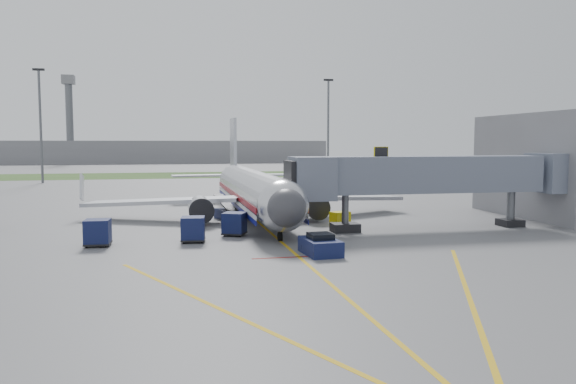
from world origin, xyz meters
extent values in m
plane|color=#565659|center=(0.00, 0.00, 0.00)|extent=(400.00, 400.00, 0.00)
cube|color=#2D4C1E|center=(0.00, 90.00, 0.01)|extent=(300.00, 25.00, 0.01)
cube|color=gold|center=(0.00, -2.00, 0.00)|extent=(0.25, 50.00, 0.01)
cube|color=maroon|center=(0.00, -4.00, 0.00)|extent=(6.00, 0.25, 0.01)
cube|color=gold|center=(-6.00, -14.00, 0.00)|extent=(9.52, 20.04, 0.01)
cube|color=gold|center=(6.00, -14.00, 0.00)|extent=(9.52, 20.04, 0.01)
cylinder|color=silver|center=(0.00, 15.00, 2.70)|extent=(3.80, 28.00, 3.80)
sphere|color=silver|center=(0.00, 1.00, 2.70)|extent=(3.80, 3.80, 3.80)
sphere|color=#38383D|center=(0.00, -0.30, 2.70)|extent=(2.74, 2.74, 2.74)
cube|color=black|center=(0.00, 0.60, 3.25)|extent=(2.20, 1.20, 0.55)
cone|color=silver|center=(0.00, 31.50, 2.70)|extent=(3.80, 5.00, 3.80)
cube|color=#B7BAC1|center=(0.00, 31.00, 6.70)|extent=(0.35, 4.20, 7.00)
cube|color=#B7BAC1|center=(-8.50, 15.00, 1.80)|extent=(15.10, 8.59, 1.13)
cube|color=#B7BAC1|center=(8.50, 15.00, 1.80)|extent=(15.10, 8.59, 1.13)
cylinder|color=silver|center=(-5.20, 12.00, 1.35)|extent=(2.10, 3.60, 2.10)
cylinder|color=silver|center=(5.20, 12.00, 1.35)|extent=(2.10, 3.60, 2.10)
cube|color=maroon|center=(1.92, 15.00, 2.35)|extent=(0.05, 28.00, 0.45)
cube|color=navy|center=(1.92, 15.00, 1.45)|extent=(0.05, 28.00, 0.35)
cylinder|color=black|center=(0.00, 2.00, 0.30)|extent=(0.28, 0.70, 0.70)
cylinder|color=black|center=(-2.60, 15.50, 0.45)|extent=(0.50, 1.00, 1.00)
cylinder|color=black|center=(2.60, 15.50, 0.45)|extent=(0.50, 1.00, 1.00)
cube|color=slate|center=(13.00, 5.00, 4.60)|extent=(20.00, 3.00, 3.00)
cube|color=slate|center=(3.20, 5.00, 4.40)|extent=(3.20, 3.60, 3.40)
cube|color=black|center=(2.00, 5.00, 4.40)|extent=(1.60, 3.00, 2.80)
cube|color=yellow|center=(9.00, 5.00, 6.40)|extent=(1.20, 0.15, 1.00)
cylinder|color=#595B60|center=(6.00, 5.00, 1.55)|extent=(0.56, 0.56, 3.10)
cube|color=black|center=(6.00, 5.00, 0.35)|extent=(2.20, 1.60, 0.70)
cylinder|color=#595B60|center=(21.00, 5.00, 1.55)|extent=(0.70, 0.70, 3.10)
cube|color=black|center=(21.00, 5.00, 0.30)|extent=(1.80, 1.80, 0.60)
cube|color=slate|center=(25.00, 5.00, 4.60)|extent=(3.00, 4.00, 3.40)
cube|color=slate|center=(30.00, 10.00, 5.00)|extent=(10.00, 16.00, 10.00)
cylinder|color=#595B60|center=(-30.00, 70.00, 10.00)|extent=(0.44, 0.44, 20.00)
cube|color=black|center=(-30.00, 70.00, 20.20)|extent=(2.00, 0.40, 0.40)
cylinder|color=#595B60|center=(25.00, 75.00, 10.00)|extent=(0.44, 0.44, 20.00)
cube|color=black|center=(25.00, 75.00, 20.20)|extent=(2.00, 0.40, 0.40)
cube|color=slate|center=(-10.00, 170.00, 4.00)|extent=(120.00, 14.00, 8.00)
cylinder|color=#595B60|center=(-40.00, 165.00, 14.00)|extent=(2.40, 2.40, 28.00)
cube|color=slate|center=(-40.00, 165.00, 28.50)|extent=(4.00, 4.00, 3.00)
cube|color=#0E1C3E|center=(1.56, -3.50, 0.51)|extent=(2.27, 3.46, 1.01)
cube|color=black|center=(1.56, -3.50, 1.15)|extent=(1.58, 1.58, 0.46)
cylinder|color=black|center=(0.82, -4.76, 0.37)|extent=(0.26, 0.75, 0.74)
cylinder|color=black|center=(2.48, -4.63, 0.37)|extent=(0.26, 0.75, 0.74)
cylinder|color=black|center=(0.64, -2.37, 0.37)|extent=(0.26, 0.75, 0.74)
cylinder|color=black|center=(2.30, -2.24, 0.37)|extent=(0.26, 0.75, 0.74)
cube|color=#0E1C3E|center=(-12.88, 2.62, 1.03)|extent=(1.78, 1.78, 1.69)
cube|color=black|center=(-12.88, 2.62, 0.20)|extent=(1.84, 1.84, 0.13)
cylinder|color=black|center=(-13.56, 2.00, 0.15)|extent=(0.26, 0.32, 0.30)
cylinder|color=black|center=(-12.26, 1.93, 0.15)|extent=(0.26, 0.32, 0.30)
cylinder|color=black|center=(-13.49, 3.30, 0.15)|extent=(0.26, 0.32, 0.30)
cylinder|color=black|center=(-12.19, 3.23, 0.15)|extent=(0.26, 0.32, 0.30)
cube|color=#0E1C3E|center=(-3.00, 5.11, 0.99)|extent=(2.13, 2.13, 1.61)
cube|color=black|center=(-3.00, 5.11, 0.19)|extent=(2.20, 2.20, 0.12)
cylinder|color=black|center=(-3.82, 4.79, 0.15)|extent=(0.33, 0.36, 0.29)
cylinder|color=black|center=(-2.68, 4.28, 0.15)|extent=(0.33, 0.36, 0.29)
cylinder|color=black|center=(-3.32, 5.93, 0.15)|extent=(0.33, 0.36, 0.29)
cylinder|color=black|center=(-2.18, 5.42, 0.15)|extent=(0.33, 0.36, 0.29)
cube|color=#0E1C3E|center=(-6.28, 2.86, 1.02)|extent=(1.83, 1.83, 1.66)
cube|color=black|center=(-6.28, 2.86, 0.19)|extent=(1.89, 1.89, 0.13)
cylinder|color=black|center=(-6.99, 2.30, 0.15)|extent=(0.27, 0.32, 0.30)
cylinder|color=black|center=(-5.72, 2.15, 0.15)|extent=(0.27, 0.32, 0.30)
cylinder|color=black|center=(-6.85, 3.57, 0.15)|extent=(0.27, 0.32, 0.30)
cylinder|color=black|center=(-5.57, 3.43, 0.15)|extent=(0.27, 0.32, 0.30)
cube|color=#0E1C3E|center=(-2.50, 14.22, 0.47)|extent=(2.42, 4.04, 0.95)
cube|color=black|center=(-2.64, 14.73, 1.47)|extent=(2.04, 4.34, 1.49)
cylinder|color=black|center=(-2.64, 12.76, 0.29)|extent=(0.38, 0.63, 0.59)
cylinder|color=black|center=(-1.63, 13.04, 0.29)|extent=(0.38, 0.63, 0.59)
cylinder|color=black|center=(-3.37, 15.40, 0.29)|extent=(0.38, 0.63, 0.59)
cylinder|color=black|center=(-2.36, 15.68, 0.29)|extent=(0.38, 0.63, 0.59)
cube|color=yellow|center=(6.52, 8.00, 0.64)|extent=(1.89, 1.61, 1.28)
cylinder|color=black|center=(6.03, 7.79, 0.16)|extent=(0.32, 0.38, 0.32)
cylinder|color=black|center=(7.01, 8.21, 0.16)|extent=(0.32, 0.38, 0.32)
imported|color=#CDEE1C|center=(-13.28, 2.83, 0.86)|extent=(0.72, 0.58, 1.72)
camera|label=1|loc=(-8.08, -38.07, 7.19)|focal=35.00mm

